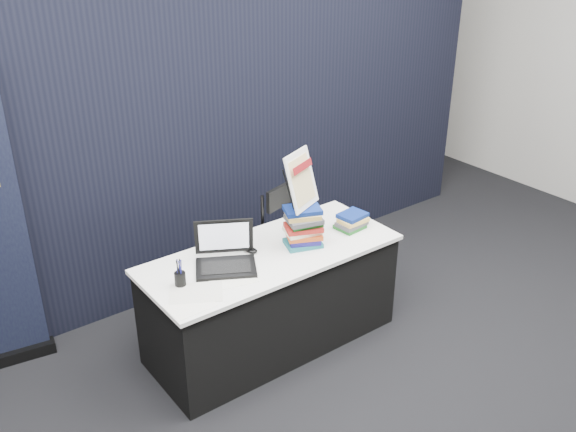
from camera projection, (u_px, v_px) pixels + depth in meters
The scene contains 14 objects.
floor at pixel (320, 381), 4.32m from camera, with size 8.00×8.00×0.00m, color black.
wall_back at pixel (70, 30), 6.42m from camera, with size 8.00×0.02×3.50m, color #ACA9A3.
drape_partition at pixel (191, 147), 4.94m from camera, with size 6.00×0.08×2.40m, color black.
display_table at pixel (272, 298), 4.55m from camera, with size 1.80×0.75×0.75m.
laptop at pixel (221, 257), 4.19m from camera, with size 0.47×0.48×0.29m.
mouse at pixel (251, 250), 4.37m from camera, with size 0.06×0.10×0.03m, color black.
brochure_left at pixel (190, 306), 3.80m from camera, with size 0.27×0.19×0.00m, color white.
brochure_mid at pixel (196, 293), 3.92m from camera, with size 0.32×0.23×0.00m, color silver.
brochure_right at pixel (232, 278), 4.07m from camera, with size 0.30×0.21×0.00m, color white.
pen_cup at pixel (180, 279), 3.98m from camera, with size 0.07×0.07×0.09m, color black.
book_stack_tall at pixel (304, 227), 4.41m from camera, with size 0.28×0.25×0.28m.
book_stack_short at pixel (352, 221), 4.67m from camera, with size 0.22×0.18×0.12m.
info_sign at pixel (302, 181), 4.29m from camera, with size 0.32×0.22×0.40m.
stacking_chair at pixel (299, 243), 4.91m from camera, with size 0.55×0.56×0.99m.
Camera 1 is at (-2.20, -2.58, 2.90)m, focal length 40.00 mm.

